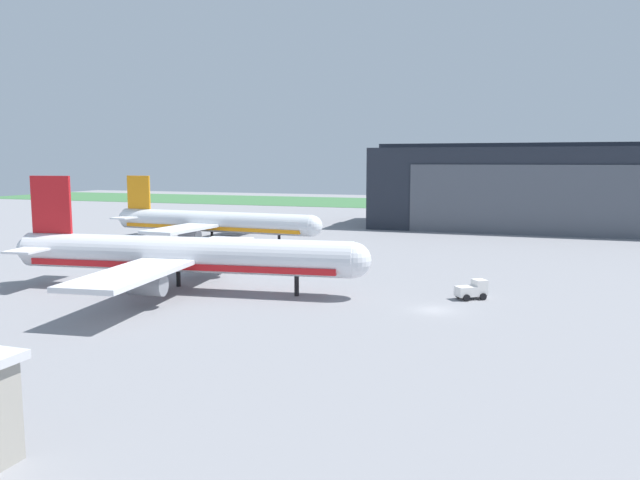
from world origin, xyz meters
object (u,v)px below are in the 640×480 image
Objects in this scene: baggage_tug at (473,290)px; airliner_near_right at (183,256)px; maintenance_hangar at (563,188)px; airliner_far_left at (213,222)px.

airliner_near_right is at bearing -168.76° from baggage_tug.
maintenance_hangar is 1.87× the size of airliner_near_right.
airliner_far_left is at bearing 114.40° from airliner_near_right.
maintenance_hangar is at bearing 81.64° from baggage_tug.
maintenance_hangar is 82.28m from airliner_far_left.
airliner_far_left is (-67.62, -46.49, -5.98)m from maintenance_hangar.
baggage_tug is at bearing -98.36° from maintenance_hangar.
maintenance_hangar is 103.10m from airliner_near_right.
airliner_near_right reaches higher than baggage_tug.
airliner_near_right is (-47.20, -91.50, -5.30)m from maintenance_hangar.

